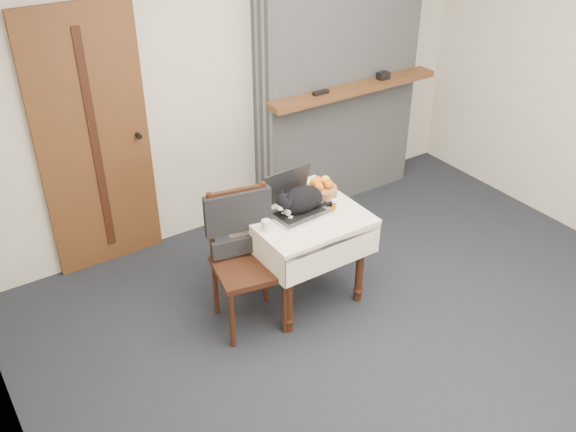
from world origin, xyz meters
name	(u,v)px	position (x,y,z in m)	size (l,w,h in m)	color
ground	(390,342)	(0.00, 0.00, 0.00)	(4.50, 4.50, 0.00)	black
room_shell	(362,68)	(0.00, 0.46, 1.76)	(4.52, 4.01, 2.61)	beige
door	(94,144)	(-1.20, 1.97, 1.00)	(0.82, 0.10, 2.00)	brown
chimney	(339,58)	(0.90, 1.85, 1.30)	(1.62, 0.48, 2.60)	gray
side_table	(301,225)	(-0.20, 0.78, 0.59)	(0.78, 0.78, 0.70)	#34190E
laptop	(294,202)	(-0.24, 0.82, 0.77)	(0.41, 0.35, 0.29)	#B7B7BC
cat	(302,200)	(-0.20, 0.77, 0.79)	(0.46, 0.22, 0.22)	black
cream_jar	(266,225)	(-0.52, 0.71, 0.74)	(0.06, 0.06, 0.07)	silver
pill_bottle	(334,204)	(0.00, 0.68, 0.74)	(0.04, 0.04, 0.08)	#975B12
fruit_basket	(321,188)	(0.05, 0.89, 0.75)	(0.22, 0.22, 0.13)	#A57042
desk_clutter	(325,203)	(0.00, 0.78, 0.70)	(0.15, 0.02, 0.01)	black
chair	(243,240)	(-0.66, 0.79, 0.62)	(0.51, 0.51, 0.97)	#34190E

